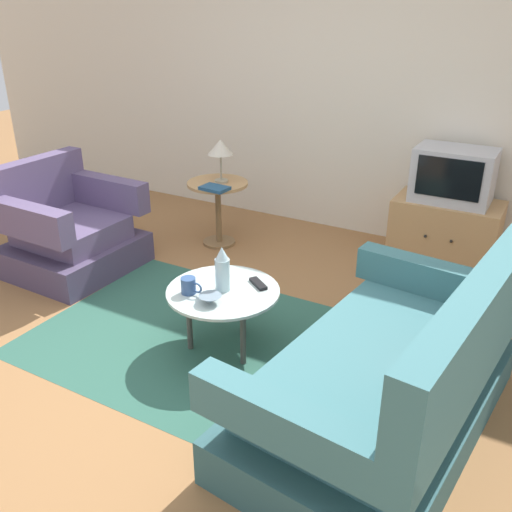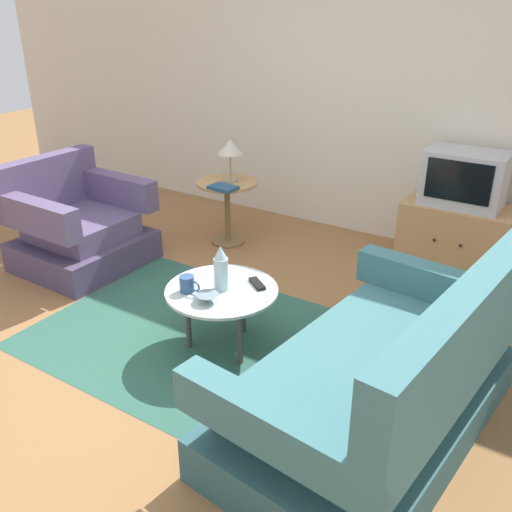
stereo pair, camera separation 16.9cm
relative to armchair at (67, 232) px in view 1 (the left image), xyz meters
name	(u,v)px [view 1 (the left image)]	position (x,y,z in m)	size (l,w,h in m)	color
ground_plane	(195,351)	(1.57, -0.50, -0.30)	(16.00, 16.00, 0.00)	olive
back_wall	(351,81)	(1.57, 1.94, 1.05)	(9.00, 0.12, 2.70)	beige
area_rug	(225,346)	(1.71, -0.36, -0.30)	(2.45, 1.59, 0.00)	#2D5B4C
armchair	(67,232)	(0.00, 0.00, 0.00)	(0.88, 0.94, 0.85)	#4B3E5C
couch	(391,381)	(2.82, -0.58, 0.00)	(1.14, 1.77, 0.97)	#325C60
coffee_table	(223,296)	(1.71, -0.36, 0.06)	(0.69, 0.69, 0.41)	#B2C6C1
side_table	(218,200)	(0.78, 1.00, 0.11)	(0.52, 0.52, 0.57)	tan
tv_stand	(445,231)	(2.60, 1.61, -0.04)	(0.83, 0.49, 0.53)	tan
television	(453,175)	(2.60, 1.61, 0.43)	(0.60, 0.40, 0.43)	#B7B7BC
table_lamp	(220,149)	(0.81, 1.02, 0.55)	(0.22, 0.22, 0.36)	#9E937A
vase	(222,270)	(1.71, -0.36, 0.24)	(0.09, 0.09, 0.28)	silver
mug	(189,285)	(1.56, -0.49, 0.15)	(0.14, 0.09, 0.10)	#335184
bowl	(210,299)	(1.73, -0.54, 0.13)	(0.13, 0.13, 0.05)	slate
tv_remote_dark	(258,284)	(1.86, -0.21, 0.11)	(0.16, 0.13, 0.02)	black
book	(215,188)	(0.88, 0.81, 0.28)	(0.24, 0.17, 0.03)	navy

